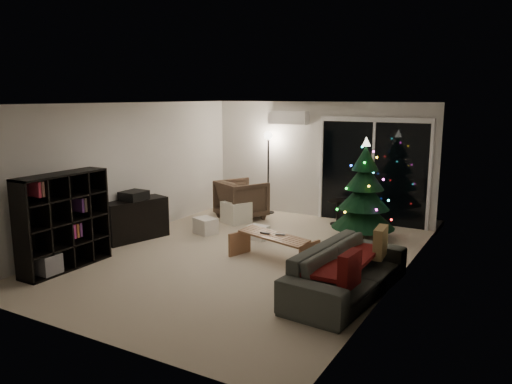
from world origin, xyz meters
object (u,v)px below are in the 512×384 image
bookshelf (56,220)px  armchair (242,199)px  media_cabinet (135,219)px  christmas_tree (364,189)px  sofa (347,271)px  coffee_table (273,248)px

bookshelf → armchair: 4.16m
media_cabinet → christmas_tree: christmas_tree is taller
sofa → armchair: bearing=54.5°
armchair → christmas_tree: christmas_tree is taller
media_cabinet → coffee_table: bearing=19.5°
bookshelf → sofa: size_ratio=0.66×
media_cabinet → coffee_table: media_cabinet is taller
media_cabinet → armchair: bearing=85.0°
armchair → christmas_tree: bearing=-156.7°
armchair → coffee_table: size_ratio=0.69×
sofa → christmas_tree: 2.87m
bookshelf → armchair: (0.88, 4.05, -0.32)m
bookshelf → media_cabinet: size_ratio=1.24×
armchair → sofa: bearing=166.9°
armchair → sofa: armchair is taller
christmas_tree → sofa: bearing=-76.5°
armchair → coffee_table: bearing=159.0°
media_cabinet → christmas_tree: size_ratio=0.63×
sofa → christmas_tree: christmas_tree is taller
coffee_table → media_cabinet: bearing=-159.5°
christmas_tree → armchair: bearing=175.8°
bookshelf → sofa: 4.46m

